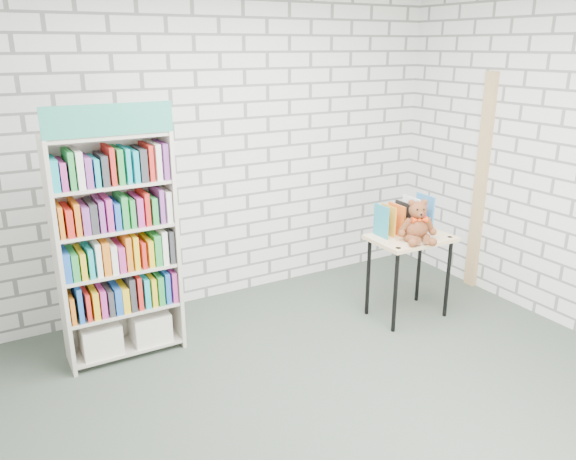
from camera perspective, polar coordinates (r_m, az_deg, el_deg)
ground at (r=4.10m, az=5.90°, el=-16.42°), size 4.50×4.50×0.00m
room_shell at (r=3.42m, az=6.87°, el=9.03°), size 4.52×4.02×2.81m
bookshelf at (r=4.39m, az=-17.01°, el=-1.62°), size 0.87×0.34×1.96m
display_table at (r=5.00m, az=12.29°, el=-1.77°), size 0.70×0.49×0.75m
table_books at (r=5.01m, az=11.64°, el=1.30°), size 0.49×0.22×0.29m
teddy_bear at (r=4.83m, az=13.02°, el=0.54°), size 0.33×0.32×0.35m
door_trim at (r=5.74m, az=18.97°, el=4.44°), size 0.05×0.12×2.10m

